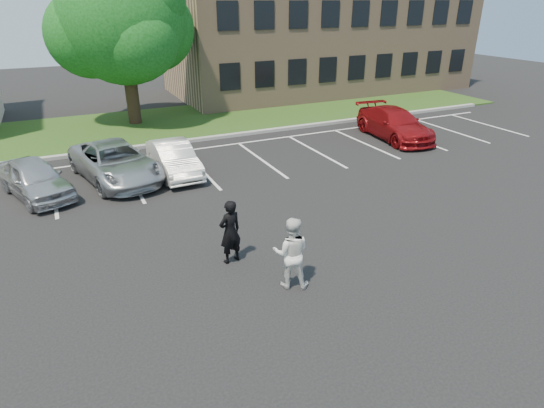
% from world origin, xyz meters
% --- Properties ---
extents(ground_plane, '(90.00, 90.00, 0.00)m').
position_xyz_m(ground_plane, '(0.00, 0.00, 0.00)').
color(ground_plane, black).
rests_on(ground_plane, ground).
extents(curb, '(40.00, 0.30, 0.15)m').
position_xyz_m(curb, '(0.00, 12.00, 0.07)').
color(curb, gray).
rests_on(curb, ground).
extents(grass_strip, '(44.00, 8.00, 0.08)m').
position_xyz_m(grass_strip, '(0.00, 16.00, 0.04)').
color(grass_strip, '#1F4710').
rests_on(grass_strip, ground).
extents(stall_lines, '(34.00, 5.36, 0.01)m').
position_xyz_m(stall_lines, '(1.40, 8.95, 0.01)').
color(stall_lines, silver).
rests_on(stall_lines, ground).
extents(office_building, '(22.40, 10.40, 8.30)m').
position_xyz_m(office_building, '(14.00, 21.99, 4.16)').
color(office_building, '#A08061').
rests_on(office_building, ground).
extents(tree, '(7.80, 7.20, 8.80)m').
position_xyz_m(tree, '(-0.99, 16.85, 5.35)').
color(tree, black).
rests_on(tree, ground).
extents(man_black_suit, '(0.74, 0.58, 1.79)m').
position_xyz_m(man_black_suit, '(-1.42, 0.58, 0.89)').
color(man_black_suit, black).
rests_on(man_black_suit, ground).
extents(man_white_shirt, '(1.12, 1.04, 1.85)m').
position_xyz_m(man_white_shirt, '(-0.50, -1.12, 0.92)').
color(man_white_shirt, silver).
rests_on(man_white_shirt, ground).
extents(car_silver_west, '(2.82, 4.26, 1.35)m').
position_xyz_m(car_silver_west, '(-6.12, 7.74, 0.67)').
color(car_silver_west, silver).
rests_on(car_silver_west, ground).
extents(car_silver_minivan, '(3.42, 5.53, 1.43)m').
position_xyz_m(car_silver_minivan, '(-3.30, 8.24, 0.71)').
color(car_silver_minivan, '#AAACB3').
rests_on(car_silver_minivan, ground).
extents(car_white_sedan, '(1.46, 3.99, 1.30)m').
position_xyz_m(car_white_sedan, '(-1.10, 7.86, 0.65)').
color(car_white_sedan, silver).
rests_on(car_white_sedan, ground).
extents(car_red_compact, '(2.58, 5.26, 1.47)m').
position_xyz_m(car_red_compact, '(10.28, 8.21, 0.74)').
color(car_red_compact, maroon).
rests_on(car_red_compact, ground).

